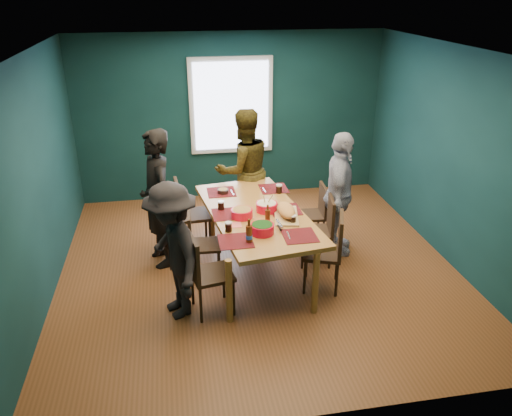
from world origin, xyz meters
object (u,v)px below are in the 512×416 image
at_px(chair_left_near, 204,268).
at_px(dining_table, 257,218).
at_px(person_back, 244,170).
at_px(chair_left_mid, 198,239).
at_px(cutting_board, 286,212).
at_px(bowl_dumpling, 267,206).
at_px(bowl_herbs, 262,228).
at_px(chair_right_near, 330,246).
at_px(bowl_salad, 242,213).
at_px(person_near_left, 173,251).
at_px(chair_right_mid, 323,226).
at_px(person_far_left, 158,199).
at_px(person_right, 339,195).
at_px(chair_right_far, 316,210).
at_px(chair_left_far, 186,209).

bearing_deg(chair_left_near, dining_table, 36.04).
bearing_deg(person_back, chair_left_mid, 43.08).
relative_size(person_back, cutting_board, 2.59).
xyz_separation_m(bowl_dumpling, bowl_herbs, (-0.16, -0.58, 0.00)).
bearing_deg(chair_left_mid, chair_right_near, -17.32).
bearing_deg(cutting_board, bowl_herbs, -123.71).
bearing_deg(bowl_salad, bowl_dumpling, 21.76).
bearing_deg(person_near_left, chair_right_near, 77.21).
xyz_separation_m(chair_left_mid, chair_right_near, (1.51, -0.56, 0.06)).
distance_m(chair_right_mid, person_far_left, 2.12).
height_order(person_far_left, bowl_salad, person_far_left).
bearing_deg(chair_left_mid, bowl_salad, -11.64).
xyz_separation_m(person_far_left, person_back, (1.23, 0.87, -0.00)).
bearing_deg(bowl_dumpling, person_right, 16.14).
height_order(chair_left_mid, chair_right_near, chair_right_near).
bearing_deg(dining_table, chair_right_far, 25.65).
bearing_deg(bowl_dumpling, person_far_left, 162.21).
relative_size(chair_right_far, person_near_left, 0.55).
relative_size(person_far_left, bowl_dumpling, 6.82).
distance_m(chair_right_far, person_far_left, 2.18).
relative_size(person_near_left, bowl_herbs, 5.88).
relative_size(person_back, person_right, 1.07).
distance_m(person_far_left, bowl_herbs, 1.53).
relative_size(person_near_left, cutting_board, 2.24).
relative_size(chair_left_far, bowl_herbs, 3.71).
xyz_separation_m(dining_table, person_far_left, (-1.19, 0.44, 0.15)).
bearing_deg(bowl_dumpling, bowl_salad, -158.24).
distance_m(chair_right_far, cutting_board, 1.11).
bearing_deg(bowl_salad, cutting_board, -8.58).
bearing_deg(chair_left_mid, person_right, 11.72).
relative_size(bowl_salad, cutting_board, 0.37).
xyz_separation_m(chair_right_mid, person_back, (-0.83, 1.24, 0.37)).
xyz_separation_m(chair_right_near, person_back, (-0.74, 1.84, 0.34)).
bearing_deg(chair_right_mid, chair_left_mid, -168.77).
distance_m(person_far_left, person_back, 1.50).
bearing_deg(chair_right_far, bowl_dumpling, -139.30).
bearing_deg(person_near_left, chair_right_far, 105.69).
relative_size(chair_right_mid, bowl_dumpling, 3.45).
relative_size(chair_left_near, chair_right_far, 1.13).
relative_size(chair_left_near, bowl_herbs, 3.63).
bearing_deg(bowl_dumpling, person_back, 93.81).
xyz_separation_m(chair_left_mid, cutting_board, (1.05, -0.22, 0.39)).
distance_m(chair_left_far, person_back, 1.06).
height_order(person_near_left, bowl_herbs, person_near_left).
relative_size(dining_table, bowl_dumpling, 8.72).
distance_m(person_far_left, person_right, 2.34).
bearing_deg(chair_left_near, bowl_dumpling, 32.05).
bearing_deg(cutting_board, chair_right_far, 63.09).
height_order(chair_right_far, bowl_dumpling, bowl_dumpling).
xyz_separation_m(chair_left_far, person_right, (1.98, -0.47, 0.27)).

